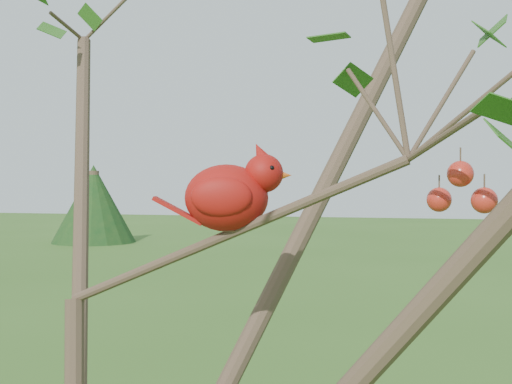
# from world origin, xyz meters

# --- Properties ---
(crabapple_tree) EXTENTS (2.35, 2.05, 2.95)m
(crabapple_tree) POSITION_xyz_m (0.03, -0.02, 2.12)
(crabapple_tree) COLOR #473526
(crabapple_tree) RESTS_ON ground
(cardinal) EXTENTS (0.23, 0.14, 0.16)m
(cardinal) POSITION_xyz_m (0.26, 0.08, 2.14)
(cardinal) COLOR #9E130D
(cardinal) RESTS_ON ground
(distant_trees) EXTENTS (43.48, 17.73, 3.16)m
(distant_trees) POSITION_xyz_m (-0.56, 23.81, 1.40)
(distant_trees) COLOR #473526
(distant_trees) RESTS_ON ground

